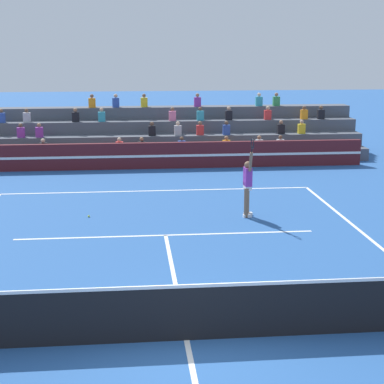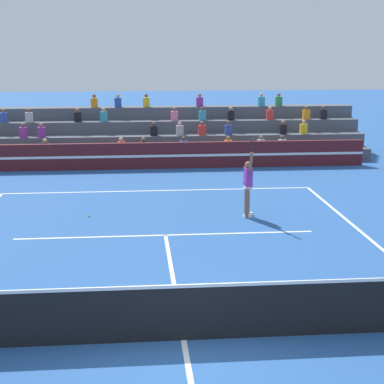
{
  "view_description": "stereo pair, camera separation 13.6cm",
  "coord_description": "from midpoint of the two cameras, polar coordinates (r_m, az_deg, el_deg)",
  "views": [
    {
      "loc": [
        -0.94,
        -10.53,
        5.2
      ],
      "look_at": [
        0.78,
        6.91,
        1.1
      ],
      "focal_mm": 60.0,
      "sensor_mm": 36.0,
      "label": 1
    },
    {
      "loc": [
        -0.81,
        -10.54,
        5.2
      ],
      "look_at": [
        0.78,
        6.91,
        1.1
      ],
      "focal_mm": 60.0,
      "sensor_mm": 36.0,
      "label": 2
    }
  ],
  "objects": [
    {
      "name": "court_lines",
      "position": [
        11.78,
        -0.82,
        -13.01
      ],
      "size": [
        11.1,
        23.9,
        0.01
      ],
      "color": "white",
      "rests_on": "ground"
    },
    {
      "name": "sponsor_banner_wall",
      "position": [
        27.04,
        -3.71,
        3.25
      ],
      "size": [
        18.0,
        0.26,
        1.1
      ],
      "color": "#51191E",
      "rests_on": "ground"
    },
    {
      "name": "tennis_ball",
      "position": [
        19.8,
        -9.35,
        -2.13
      ],
      "size": [
        0.07,
        0.07,
        0.07
      ],
      "primitive_type": "sphere",
      "color": "#C6DB33",
      "rests_on": "ground"
    },
    {
      "name": "bleacher_stand",
      "position": [
        30.12,
        -3.93,
        4.81
      ],
      "size": [
        19.48,
        3.8,
        2.83
      ],
      "color": "#4C515B",
      "rests_on": "ground"
    },
    {
      "name": "ground_plane",
      "position": [
        11.78,
        -0.82,
        -13.03
      ],
      "size": [
        120.0,
        120.0,
        0.0
      ],
      "primitive_type": "plane",
      "color": "#285699"
    },
    {
      "name": "tennis_player",
      "position": [
        19.47,
        4.76,
        0.64
      ],
      "size": [
        0.33,
        0.92,
        2.5
      ],
      "color": "brown",
      "rests_on": "ground"
    },
    {
      "name": "tennis_net",
      "position": [
        11.55,
        -0.83,
        -10.61
      ],
      "size": [
        12.0,
        0.1,
        1.1
      ],
      "color": "slate",
      "rests_on": "ground"
    }
  ]
}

